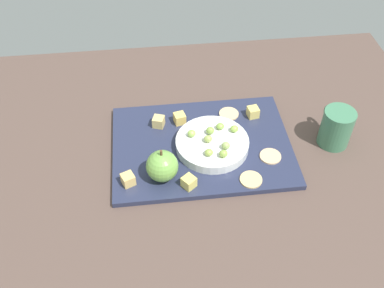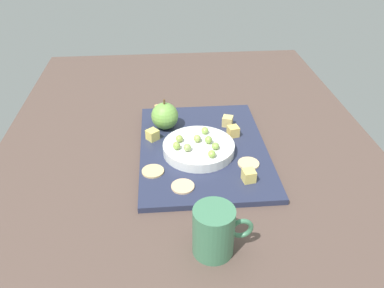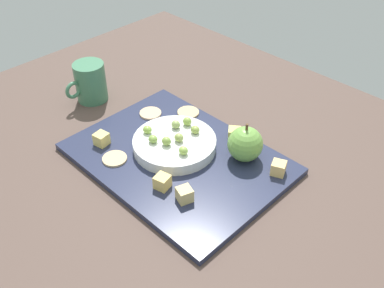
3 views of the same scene
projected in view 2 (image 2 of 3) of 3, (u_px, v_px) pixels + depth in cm
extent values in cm
cube|color=brown|center=(188.00, 149.00, 94.55)|extent=(120.55, 89.34, 4.06)
cube|color=#282E49|center=(203.00, 149.00, 89.84)|extent=(39.19, 28.61, 1.26)
cylinder|color=white|center=(199.00, 148.00, 87.07)|extent=(15.95, 15.95, 2.16)
sphere|color=#74AD4A|center=(165.00, 116.00, 94.80)|extent=(6.58, 6.58, 6.58)
cylinder|color=brown|center=(164.00, 102.00, 92.67)|extent=(0.50, 0.50, 1.20)
cube|color=#E9D568|center=(153.00, 135.00, 91.39)|extent=(3.40, 3.40, 2.42)
cube|color=#F3C771|center=(161.00, 110.00, 101.75)|extent=(3.19, 3.19, 2.42)
cube|color=#E3C676|center=(228.00, 121.00, 96.89)|extent=(3.08, 3.08, 2.42)
cube|color=#F0D46C|center=(249.00, 176.00, 78.47)|extent=(2.79, 2.79, 2.42)
cube|color=#F4CC68|center=(233.00, 132.00, 92.53)|extent=(2.91, 2.91, 2.42)
cylinder|color=#D8BA89|center=(248.00, 164.00, 83.66)|extent=(4.61, 4.61, 0.40)
cylinder|color=#DCB980|center=(153.00, 171.00, 81.39)|extent=(4.61, 4.61, 0.40)
cylinder|color=#DEB68B|center=(183.00, 186.00, 77.23)|extent=(4.61, 4.61, 0.40)
ellipsoid|color=#9CC355|center=(205.00, 131.00, 89.79)|extent=(1.80, 1.62, 1.57)
ellipsoid|color=#90B24F|center=(209.00, 140.00, 86.32)|extent=(1.80, 1.62, 1.71)
ellipsoid|color=#9AC24F|center=(212.00, 154.00, 81.92)|extent=(1.80, 1.62, 1.51)
ellipsoid|color=#99B260|center=(187.00, 148.00, 83.82)|extent=(1.80, 1.62, 1.64)
ellipsoid|color=#98AF4E|center=(179.00, 139.00, 86.94)|extent=(1.80, 1.62, 1.51)
ellipsoid|color=#8DB34E|center=(215.00, 146.00, 84.47)|extent=(1.80, 1.62, 1.46)
ellipsoid|color=#9EB259|center=(197.00, 138.00, 86.86)|extent=(1.80, 1.62, 1.63)
ellipsoid|color=#95B64D|center=(177.00, 146.00, 84.38)|extent=(1.80, 1.62, 1.70)
cylinder|color=#427D5A|center=(213.00, 231.00, 63.08)|extent=(6.86, 6.86, 8.86)
torus|color=#427D5A|center=(241.00, 228.00, 63.58)|extent=(0.98, 4.03, 4.00)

